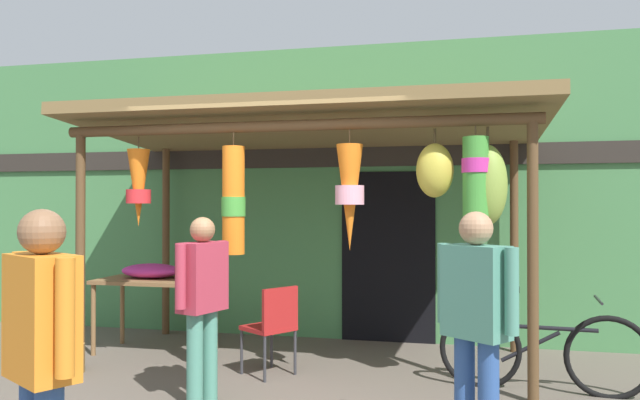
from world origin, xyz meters
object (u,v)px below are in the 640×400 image
(folding_chair, at_px, (273,322))
(parked_bicycle, at_px, (542,351))
(shopper_by_bananas, at_px, (202,294))
(flower_heap_on_table, at_px, (152,271))
(wicker_basket_by_table, at_px, (61,359))
(passerby_at_right, at_px, (42,348))
(vendor_in_orange, at_px, (476,315))
(display_table, at_px, (156,287))

(folding_chair, relative_size, parked_bicycle, 0.48)
(shopper_by_bananas, bearing_deg, parked_bicycle, 19.07)
(flower_heap_on_table, bearing_deg, folding_chair, -22.61)
(wicker_basket_by_table, xyz_separation_m, passerby_at_right, (1.79, -2.60, 0.79))
(vendor_in_orange, bearing_deg, flower_heap_on_table, 147.28)
(display_table, xyz_separation_m, passerby_at_right, (1.32, -3.57, 0.23))
(display_table, height_order, vendor_in_orange, vendor_in_orange)
(display_table, bearing_deg, vendor_in_orange, -32.57)
(folding_chair, bearing_deg, vendor_in_orange, -40.19)
(passerby_at_right, bearing_deg, parked_bicycle, 49.27)
(parked_bicycle, distance_m, shopper_by_bananas, 2.93)
(flower_heap_on_table, xyz_separation_m, vendor_in_orange, (3.43, -2.20, 0.04))
(display_table, relative_size, passerby_at_right, 0.79)
(flower_heap_on_table, relative_size, parked_bicycle, 0.38)
(display_table, relative_size, parked_bicycle, 0.72)
(folding_chair, distance_m, vendor_in_orange, 2.41)
(flower_heap_on_table, xyz_separation_m, shopper_by_bananas, (1.29, -1.55, 0.00))
(wicker_basket_by_table, xyz_separation_m, parked_bicycle, (4.40, 0.43, 0.21))
(display_table, xyz_separation_m, wicker_basket_by_table, (-0.47, -0.97, -0.57))
(vendor_in_orange, bearing_deg, wicker_basket_by_table, 163.09)
(vendor_in_orange, bearing_deg, folding_chair, 139.81)
(flower_heap_on_table, distance_m, vendor_in_orange, 4.08)
(parked_bicycle, bearing_deg, flower_heap_on_table, 171.36)
(parked_bicycle, xyz_separation_m, passerby_at_right, (-2.61, -3.03, 0.58))
(vendor_in_orange, distance_m, passerby_at_right, 2.48)
(shopper_by_bananas, distance_m, passerby_at_right, 2.09)
(parked_bicycle, xyz_separation_m, shopper_by_bananas, (-2.72, -0.94, 0.53))
(parked_bicycle, distance_m, vendor_in_orange, 1.79)
(wicker_basket_by_table, height_order, vendor_in_orange, vendor_in_orange)
(display_table, height_order, shopper_by_bananas, shopper_by_bananas)
(folding_chair, bearing_deg, wicker_basket_by_table, -169.60)
(flower_heap_on_table, bearing_deg, passerby_at_right, -68.90)
(display_table, xyz_separation_m, parked_bicycle, (3.93, -0.54, -0.36))
(shopper_by_bananas, bearing_deg, flower_heap_on_table, 129.77)
(folding_chair, height_order, passerby_at_right, passerby_at_right)
(display_table, distance_m, flower_heap_on_table, 0.20)
(folding_chair, xyz_separation_m, wicker_basket_by_table, (-2.01, -0.37, -0.36))
(flower_heap_on_table, height_order, passerby_at_right, passerby_at_right)
(flower_heap_on_table, distance_m, passerby_at_right, 3.90)
(passerby_at_right, bearing_deg, folding_chair, 85.89)
(parked_bicycle, relative_size, vendor_in_orange, 1.12)
(wicker_basket_by_table, distance_m, parked_bicycle, 4.43)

